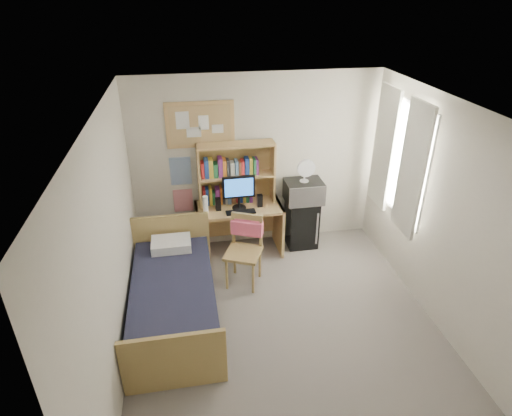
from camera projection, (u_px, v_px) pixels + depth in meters
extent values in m
cube|color=gray|center=(286.00, 332.00, 5.05)|extent=(3.60, 4.20, 0.02)
cube|color=white|center=(296.00, 114.00, 3.83)|extent=(3.60, 4.20, 0.02)
cube|color=beige|center=(256.00, 163.00, 6.27)|extent=(3.60, 0.04, 2.60)
cube|color=beige|center=(372.00, 416.00, 2.61)|extent=(3.60, 0.04, 2.60)
cube|color=beige|center=(111.00, 254.00, 4.17)|extent=(0.04, 4.20, 2.60)
cube|color=beige|center=(449.00, 223.00, 4.70)|extent=(0.04, 4.20, 2.60)
cube|color=white|center=(399.00, 158.00, 5.60)|extent=(0.10, 1.40, 1.70)
cube|color=white|center=(412.00, 170.00, 5.25)|extent=(0.04, 0.55, 1.70)
cube|color=white|center=(384.00, 148.00, 5.95)|extent=(0.04, 0.55, 1.70)
cube|color=tan|center=(200.00, 125.00, 5.85)|extent=(0.94, 0.03, 0.64)
cube|color=#265299|center=(181.00, 171.00, 6.12)|extent=(0.30, 0.01, 0.42)
cube|color=red|center=(183.00, 200.00, 6.34)|extent=(0.28, 0.01, 0.36)
cube|color=tan|center=(239.00, 229.00, 6.36)|extent=(1.26, 0.65, 0.78)
cube|color=tan|center=(243.00, 253.00, 5.64)|extent=(0.64, 0.64, 0.98)
cube|color=black|center=(301.00, 222.00, 6.57)|extent=(0.45, 0.45, 0.76)
cube|color=black|center=(174.00, 301.00, 5.10)|extent=(1.01, 1.99, 0.55)
cube|color=tan|center=(236.00, 174.00, 6.09)|extent=(1.10, 0.30, 0.90)
cube|color=black|center=(239.00, 193.00, 6.01)|extent=(0.46, 0.05, 0.49)
cube|color=black|center=(241.00, 212.00, 6.00)|extent=(0.42, 0.14, 0.02)
cube|color=black|center=(218.00, 204.00, 6.03)|extent=(0.08, 0.08, 0.18)
cube|color=black|center=(260.00, 201.00, 6.13)|extent=(0.08, 0.08, 0.18)
cylinder|color=white|center=(205.00, 205.00, 5.95)|extent=(0.07, 0.07, 0.25)
cube|color=#F55D7A|center=(247.00, 228.00, 5.68)|extent=(0.44, 0.29, 0.20)
cube|color=#BBBBC0|center=(304.00, 191.00, 6.30)|extent=(0.55, 0.42, 0.32)
cylinder|color=white|center=(305.00, 171.00, 6.15)|extent=(0.26, 0.26, 0.32)
cube|color=white|center=(171.00, 244.00, 5.60)|extent=(0.51, 0.36, 0.12)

